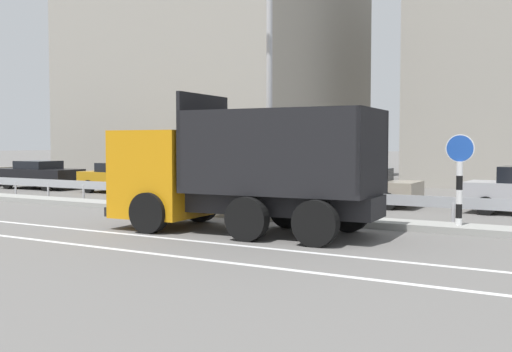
{
  "coord_description": "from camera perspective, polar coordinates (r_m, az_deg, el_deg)",
  "views": [
    {
      "loc": [
        8.75,
        -13.69,
        2.27
      ],
      "look_at": [
        0.36,
        0.73,
        1.37
      ],
      "focal_mm": 42.0,
      "sensor_mm": 36.0,
      "label": 1
    }
  ],
  "objects": [
    {
      "name": "parked_car_1",
      "position": [
        31.96,
        -19.87,
        0.16
      ],
      "size": [
        4.43,
        2.03,
        1.41
      ],
      "rotation": [
        0.0,
        0.0,
        -1.54
      ],
      "color": "black",
      "rests_on": "ground_plane"
    },
    {
      "name": "parked_car_3",
      "position": [
        24.77,
        -3.18,
        -0.61
      ],
      "size": [
        4.63,
        1.97,
        1.3
      ],
      "rotation": [
        0.0,
        0.0,
        -1.62
      ],
      "color": "#A3A3A8",
      "rests_on": "ground_plane"
    },
    {
      "name": "lane_strip_1",
      "position": [
        12.57,
        -9.47,
        -7.34
      ],
      "size": [
        56.14,
        0.16,
        0.01
      ],
      "primitive_type": "cube",
      "color": "silver",
      "rests_on": "ground_plane"
    },
    {
      "name": "street_lamp_1",
      "position": [
        17.98,
        1.01,
        13.42
      ],
      "size": [
        0.71,
        2.31,
        9.98
      ],
      "color": "#ADADB2",
      "rests_on": "ground_plane"
    },
    {
      "name": "dump_truck",
      "position": [
        15.74,
        -4.14,
        -0.32
      ],
      "size": [
        7.14,
        3.17,
        3.56
      ],
      "rotation": [
        0.0,
        0.0,
        1.64
      ],
      "color": "orange",
      "rests_on": "ground_plane"
    },
    {
      "name": "parked_car_2",
      "position": [
        28.1,
        -12.68,
        -0.14
      ],
      "size": [
        4.3,
        1.95,
        1.39
      ],
      "rotation": [
        0.0,
        0.0,
        -1.62
      ],
      "color": "#B27A14",
      "rests_on": "ground_plane"
    },
    {
      "name": "background_building_0",
      "position": [
        38.41,
        -3.36,
        10.04
      ],
      "size": [
        14.67,
        14.46,
        13.83
      ],
      "primitive_type": "cube",
      "color": "gray",
      "rests_on": "ground_plane"
    },
    {
      "name": "parked_car_4",
      "position": [
        22.13,
        9.92,
        -0.99
      ],
      "size": [
        4.27,
        2.04,
        1.37
      ],
      "rotation": [
        0.0,
        0.0,
        1.59
      ],
      "color": "gray",
      "rests_on": "ground_plane"
    },
    {
      "name": "ground_plane",
      "position": [
        16.4,
        -2.38,
        -4.86
      ],
      "size": [
        320.0,
        320.0,
        0.0
      ],
      "primitive_type": "plane",
      "color": "#605E5B"
    },
    {
      "name": "median_island",
      "position": [
        18.18,
        1.2,
        -3.79
      ],
      "size": [
        30.88,
        1.1,
        0.18
      ],
      "primitive_type": "cube",
      "color": "gray",
      "rests_on": "ground_plane"
    },
    {
      "name": "lane_strip_0",
      "position": [
        13.93,
        -4.87,
        -6.28
      ],
      "size": [
        56.14,
        0.16,
        0.01
      ],
      "primitive_type": "cube",
      "color": "silver",
      "rests_on": "ground_plane"
    },
    {
      "name": "median_guardrail",
      "position": [
        19.36,
        3.2,
        -1.95
      ],
      "size": [
        56.14,
        0.09,
        0.78
      ],
      "color": "#9EA0A5",
      "rests_on": "ground_plane"
    },
    {
      "name": "median_road_sign",
      "position": [
        16.13,
        18.81,
        -0.46
      ],
      "size": [
        0.72,
        0.16,
        2.51
      ],
      "color": "white",
      "rests_on": "ground_plane"
    }
  ]
}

